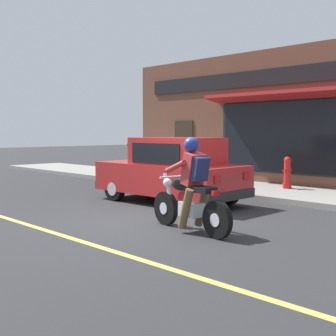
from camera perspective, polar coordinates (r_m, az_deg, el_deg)
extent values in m
plane|color=#2B2B2D|center=(8.96, -2.53, -6.56)|extent=(80.00, 80.00, 0.00)
cube|color=gray|center=(14.54, 4.61, -2.02)|extent=(2.60, 22.00, 0.14)
cube|color=brown|center=(15.28, 10.22, 5.87)|extent=(0.50, 10.23, 4.20)
cube|color=black|center=(14.33, 13.68, 3.71)|extent=(0.04, 4.29, 2.10)
cube|color=black|center=(14.34, 13.71, 3.71)|extent=(0.02, 4.50, 2.20)
cube|color=#2D2319|center=(16.91, 1.93, 2.24)|extent=(0.04, 0.90, 2.10)
cube|color=maroon|center=(14.09, 13.03, 8.59)|extent=(0.81, 4.91, 0.24)
cube|color=black|center=(15.14, 9.65, 10.63)|extent=(0.06, 8.69, 0.50)
cylinder|color=black|center=(8.61, -0.28, -4.91)|extent=(0.18, 0.63, 0.62)
cylinder|color=silver|center=(8.61, -0.28, -4.91)|extent=(0.15, 0.23, 0.22)
cylinder|color=black|center=(7.54, 6.02, -6.29)|extent=(0.18, 0.63, 0.62)
cylinder|color=silver|center=(7.54, 6.02, -6.29)|extent=(0.15, 0.23, 0.22)
cube|color=silver|center=(8.01, 2.88, -5.05)|extent=(0.33, 0.43, 0.24)
ellipsoid|color=black|center=(8.15, 1.79, -1.98)|extent=(0.36, 0.55, 0.24)
cube|color=black|center=(7.79, 3.96, -2.59)|extent=(0.33, 0.59, 0.10)
cylinder|color=silver|center=(8.49, 0.12, -2.91)|extent=(0.11, 0.33, 0.68)
cylinder|color=silver|center=(8.36, 0.61, -1.09)|extent=(0.56, 0.11, 0.04)
sphere|color=silver|center=(8.51, -0.08, -1.80)|extent=(0.16, 0.16, 0.16)
cylinder|color=silver|center=(7.83, 5.65, -6.03)|extent=(0.15, 0.56, 0.08)
cube|color=red|center=(7.51, 5.79, -3.09)|extent=(0.13, 0.07, 0.08)
cylinder|color=brown|center=(7.84, 2.19, -4.97)|extent=(0.18, 0.36, 0.71)
cylinder|color=brown|center=(8.07, 4.20, -4.71)|extent=(0.18, 0.36, 0.71)
cube|color=#B23333|center=(7.89, 3.13, -0.15)|extent=(0.38, 0.37, 0.57)
cylinder|color=#B23333|center=(7.95, 0.92, 0.18)|extent=(0.15, 0.53, 0.26)
cylinder|color=#B23333|center=(8.20, 3.15, 0.30)|extent=(0.15, 0.53, 0.26)
sphere|color=navy|center=(7.91, 2.87, 2.83)|extent=(0.26, 0.26, 0.26)
cube|color=navy|center=(7.77, 3.88, -0.08)|extent=(0.31, 0.27, 0.42)
cylinder|color=black|center=(11.65, -6.51, -2.52)|extent=(0.20, 0.61, 0.60)
cylinder|color=silver|center=(11.65, -6.51, -2.52)|extent=(0.21, 0.34, 0.33)
cylinder|color=black|center=(12.60, -1.41, -1.96)|extent=(0.20, 0.61, 0.60)
cylinder|color=silver|center=(12.60, -1.41, -1.96)|extent=(0.21, 0.34, 0.33)
cylinder|color=black|center=(9.91, 2.26, -3.73)|extent=(0.20, 0.61, 0.60)
cylinder|color=silver|center=(9.91, 2.26, -3.73)|extent=(0.21, 0.34, 0.33)
cylinder|color=black|center=(11.01, 7.32, -2.94)|extent=(0.20, 0.61, 0.60)
cylinder|color=silver|center=(11.01, 7.32, -2.94)|extent=(0.21, 0.34, 0.33)
cube|color=red|center=(11.21, 0.20, -1.22)|extent=(1.77, 3.75, 0.70)
cube|color=red|center=(10.99, 1.14, 2.01)|extent=(1.51, 1.95, 0.66)
cube|color=black|center=(11.61, -1.98, 1.89)|extent=(1.34, 0.39, 0.51)
cube|color=black|center=(10.48, -1.59, 1.77)|extent=(0.08, 1.52, 0.46)
cube|color=black|center=(11.53, 3.62, 2.02)|extent=(0.08, 1.52, 0.46)
cube|color=silver|center=(12.25, -7.70, -0.21)|extent=(0.24, 0.05, 0.14)
cube|color=red|center=(9.59, 6.03, -1.38)|extent=(0.20, 0.05, 0.16)
cube|color=silver|center=(12.90, -4.12, 0.05)|extent=(0.24, 0.05, 0.14)
cube|color=red|center=(10.40, 9.53, -0.96)|extent=(0.20, 0.05, 0.16)
cube|color=#28282B|center=(12.58, -5.77, -1.76)|extent=(1.61, 0.18, 0.20)
cube|color=#28282B|center=(10.06, 7.69, -3.36)|extent=(1.61, 0.18, 0.20)
cylinder|color=red|center=(13.35, 14.31, -2.08)|extent=(0.24, 0.24, 0.16)
cylinder|color=red|center=(13.31, 14.34, -0.50)|extent=(0.18, 0.18, 0.58)
sphere|color=red|center=(13.29, 14.37, 0.92)|extent=(0.20, 0.20, 0.20)
cylinder|color=red|center=(13.20, 14.04, -0.32)|extent=(0.10, 0.08, 0.08)
cylinder|color=red|center=(13.42, 14.64, -0.25)|extent=(0.10, 0.08, 0.08)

